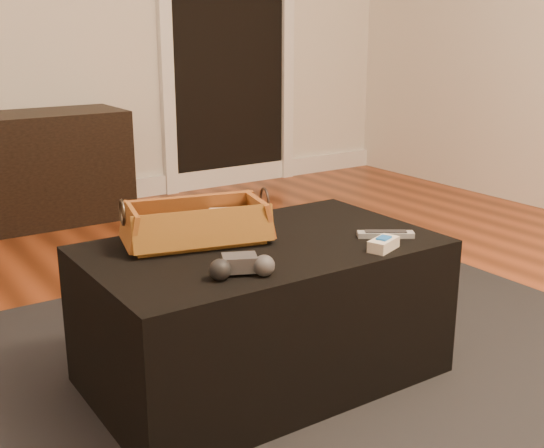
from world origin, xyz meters
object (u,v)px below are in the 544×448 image
tv_remote (191,236)px  cream_gadget (383,244)px  ottoman (263,311)px  wicker_basket (197,226)px  silver_remote (386,234)px  game_controller (241,266)px

tv_remote → cream_gadget: 0.54m
ottoman → wicker_basket: (-0.15, 0.11, 0.26)m
cream_gadget → silver_remote: bearing=44.2°
game_controller → silver_remote: (0.53, 0.04, -0.02)m
tv_remote → game_controller: (-0.01, -0.30, 0.00)m
wicker_basket → silver_remote: wicker_basket is taller
tv_remote → cream_gadget: size_ratio=1.96×
cream_gadget → wicker_basket: bearing=138.9°
tv_remote → wicker_basket: size_ratio=0.48×
ottoman → wicker_basket: bearing=142.7°
ottoman → tv_remote: (-0.17, 0.10, 0.24)m
game_controller → cream_gadget: bearing=-5.5°
ottoman → cream_gadget: size_ratio=8.91×
wicker_basket → silver_remote: 0.56m
ottoman → tv_remote: 0.31m
game_controller → cream_gadget: game_controller is taller
game_controller → silver_remote: bearing=4.7°
silver_remote → cream_gadget: bearing=-135.8°
ottoman → game_controller: size_ratio=5.72×
ottoman → game_controller: bearing=-134.2°
ottoman → game_controller: 0.36m
tv_remote → silver_remote: (0.51, -0.25, -0.02)m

